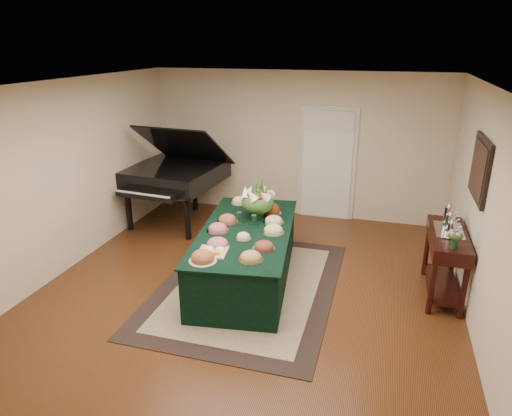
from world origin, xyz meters
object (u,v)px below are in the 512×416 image
(buffet_table, at_px, (246,254))
(grand_piano, at_px, (175,174))
(mahogany_sideboard, at_px, (447,247))
(floral_centerpiece, at_px, (258,199))

(buffet_table, xyz_separation_m, grand_piano, (-1.88, 1.72, 0.55))
(mahogany_sideboard, bearing_deg, buffet_table, -173.06)
(grand_piano, bearing_deg, floral_centerpiece, -33.13)
(buffet_table, relative_size, floral_centerpiece, 5.48)
(floral_centerpiece, distance_m, mahogany_sideboard, 2.61)
(floral_centerpiece, relative_size, mahogany_sideboard, 0.40)
(buffet_table, bearing_deg, floral_centerpiece, 86.52)
(buffet_table, distance_m, grand_piano, 2.61)
(floral_centerpiece, xyz_separation_m, mahogany_sideboard, (2.58, -0.16, -0.36))
(floral_centerpiece, xyz_separation_m, grand_piano, (-1.91, 1.25, -0.12))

